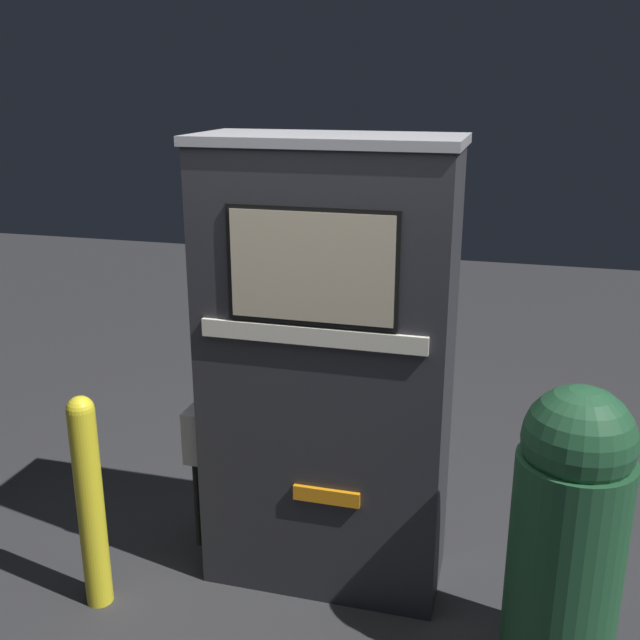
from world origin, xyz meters
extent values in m
plane|color=#2D2D30|center=(0.00, 0.00, 0.00)|extent=(14.00, 14.00, 0.00)
cube|color=#28282D|center=(0.00, 0.24, 0.50)|extent=(1.06, 0.49, 1.00)
cube|color=#28282D|center=(0.00, 0.24, 1.50)|extent=(1.06, 0.49, 0.99)
cube|color=#99999E|center=(0.00, 0.24, 2.01)|extent=(1.09, 0.52, 0.04)
cube|color=black|center=(0.00, -0.01, 1.55)|extent=(0.69, 0.01, 0.47)
cube|color=beige|center=(0.00, -0.01, 1.55)|extent=(0.66, 0.01, 0.43)
cube|color=silver|center=(0.00, -0.01, 1.27)|extent=(0.94, 0.02, 0.07)
cube|color=orange|center=(0.06, -0.01, 0.55)|extent=(0.29, 0.02, 0.07)
cube|color=#99999E|center=(-0.58, 0.15, 0.70)|extent=(0.09, 0.22, 0.25)
cylinder|color=black|center=(-0.58, 0.07, 0.36)|extent=(0.03, 0.03, 0.43)
cylinder|color=yellow|center=(-0.93, -0.25, 0.47)|extent=(0.12, 0.12, 0.94)
sphere|color=yellow|center=(-0.93, -0.25, 0.94)|extent=(0.12, 0.12, 0.12)
cylinder|color=#1E4C2D|center=(1.04, -0.12, 0.46)|extent=(0.43, 0.43, 0.92)
sphere|color=#1E4C2D|center=(1.04, -0.12, 1.00)|extent=(0.41, 0.41, 0.41)
camera|label=1|loc=(0.77, -2.72, 2.24)|focal=42.00mm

